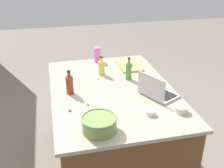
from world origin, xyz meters
The scene contains 15 objects.
ground_plane centered at (0.00, 0.00, 0.00)m, with size 12.00×12.00×0.00m, color slate.
island_counter centered at (0.00, 0.00, 0.45)m, with size 1.61×1.12×0.90m.
laptop centered at (-0.23, -0.35, 0.95)m, with size 0.38×0.34×0.22m.
mixing_bowl_large centered at (-0.61, 0.24, 0.96)m, with size 0.26×0.26×0.11m.
bottle_olive centered at (0.17, -0.21, 0.99)m, with size 0.06×0.06×0.23m.
bottle_soy centered at (0.00, 0.39, 0.99)m, with size 0.07×0.07×0.22m.
bottle_oil centered at (0.34, 0.03, 0.98)m, with size 0.06×0.06×0.20m.
cutting_board centered at (0.48, -0.31, 0.91)m, with size 0.34×0.23×0.02m, color tan.
butter_stick_left centered at (0.51, -0.31, 0.94)m, with size 0.11×0.04×0.04m, color #F4E58C.
ramekin_small centered at (-0.52, -0.44, 0.93)m, with size 0.10×0.10×0.05m, color beige.
ramekin_medium centered at (-0.50, -0.19, 0.92)m, with size 0.08×0.08×0.04m, color white.
candy_bag centered at (0.73, 0.01, 0.99)m, with size 0.09×0.06×0.17m, color pink.
candy_0 centered at (-0.31, 0.42, 0.91)m, with size 0.02×0.02×0.02m, color green.
candy_1 centered at (0.23, 0.09, 0.91)m, with size 0.02×0.02×0.02m, color green.
candy_2 centered at (-0.25, 0.26, 0.91)m, with size 0.02×0.02×0.02m, color yellow.
Camera 1 is at (-2.19, 0.52, 2.06)m, focal length 43.73 mm.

